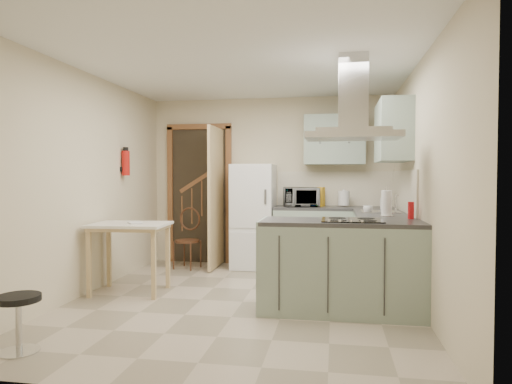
% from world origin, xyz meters
% --- Properties ---
extents(floor, '(4.20, 4.20, 0.00)m').
position_xyz_m(floor, '(0.00, 0.00, 0.00)').
color(floor, tan).
rests_on(floor, ground).
extents(ceiling, '(4.20, 4.20, 0.00)m').
position_xyz_m(ceiling, '(0.00, 0.00, 2.50)').
color(ceiling, silver).
rests_on(ceiling, back_wall).
extents(back_wall, '(3.60, 0.00, 3.60)m').
position_xyz_m(back_wall, '(0.00, 2.10, 1.25)').
color(back_wall, beige).
rests_on(back_wall, floor).
extents(left_wall, '(0.00, 4.20, 4.20)m').
position_xyz_m(left_wall, '(-1.80, 0.00, 1.25)').
color(left_wall, beige).
rests_on(left_wall, floor).
extents(right_wall, '(0.00, 4.20, 4.20)m').
position_xyz_m(right_wall, '(1.80, 0.00, 1.25)').
color(right_wall, beige).
rests_on(right_wall, floor).
extents(doorway, '(1.10, 0.12, 2.10)m').
position_xyz_m(doorway, '(-1.10, 2.07, 1.05)').
color(doorway, brown).
rests_on(doorway, floor).
extents(fridge, '(0.60, 0.60, 1.50)m').
position_xyz_m(fridge, '(-0.20, 1.80, 0.75)').
color(fridge, white).
rests_on(fridge, floor).
extents(counter_back, '(1.08, 0.60, 0.90)m').
position_xyz_m(counter_back, '(0.66, 1.80, 0.45)').
color(counter_back, '#9EB2A0').
rests_on(counter_back, floor).
extents(counter_right, '(0.60, 1.95, 0.90)m').
position_xyz_m(counter_right, '(1.50, 1.12, 0.45)').
color(counter_right, '#9EB2A0').
rests_on(counter_right, floor).
extents(splashback, '(1.68, 0.02, 0.50)m').
position_xyz_m(splashback, '(0.96, 2.09, 1.15)').
color(splashback, beige).
rests_on(splashback, counter_back).
extents(wall_cabinet_back, '(0.85, 0.35, 0.70)m').
position_xyz_m(wall_cabinet_back, '(0.95, 1.93, 1.85)').
color(wall_cabinet_back, '#9EB2A0').
rests_on(wall_cabinet_back, back_wall).
extents(wall_cabinet_right, '(0.35, 0.90, 0.70)m').
position_xyz_m(wall_cabinet_right, '(1.62, 0.85, 1.85)').
color(wall_cabinet_right, '#9EB2A0').
rests_on(wall_cabinet_right, right_wall).
extents(peninsula, '(1.55, 0.65, 0.90)m').
position_xyz_m(peninsula, '(1.02, -0.18, 0.45)').
color(peninsula, '#9EB2A0').
rests_on(peninsula, floor).
extents(hob, '(0.58, 0.50, 0.01)m').
position_xyz_m(hob, '(1.12, -0.18, 0.91)').
color(hob, black).
rests_on(hob, peninsula).
extents(extractor_hood, '(0.90, 0.55, 0.10)m').
position_xyz_m(extractor_hood, '(1.12, -0.18, 1.72)').
color(extractor_hood, silver).
rests_on(extractor_hood, ceiling).
extents(sink, '(0.45, 0.40, 0.01)m').
position_xyz_m(sink, '(1.50, 0.95, 0.91)').
color(sink, silver).
rests_on(sink, counter_right).
extents(fire_extinguisher, '(0.10, 0.10, 0.32)m').
position_xyz_m(fire_extinguisher, '(-1.74, 0.90, 1.50)').
color(fire_extinguisher, '#B2140F').
rests_on(fire_extinguisher, left_wall).
extents(drop_leaf_table, '(0.89, 0.69, 0.80)m').
position_xyz_m(drop_leaf_table, '(-1.34, 0.15, 0.40)').
color(drop_leaf_table, tan).
rests_on(drop_leaf_table, floor).
extents(bentwood_chair, '(0.42, 0.42, 0.79)m').
position_xyz_m(bentwood_chair, '(-1.13, 1.58, 0.40)').
color(bentwood_chair, '#4E241A').
rests_on(bentwood_chair, floor).
extents(stool, '(0.40, 0.40, 0.44)m').
position_xyz_m(stool, '(-1.39, -1.64, 0.22)').
color(stool, black).
rests_on(stool, floor).
extents(microwave, '(0.54, 0.42, 0.27)m').
position_xyz_m(microwave, '(0.49, 1.78, 1.03)').
color(microwave, black).
rests_on(microwave, counter_back).
extents(kettle, '(0.19, 0.19, 0.24)m').
position_xyz_m(kettle, '(1.08, 1.86, 1.02)').
color(kettle, silver).
rests_on(kettle, counter_back).
extents(cereal_box, '(0.11, 0.19, 0.27)m').
position_xyz_m(cereal_box, '(0.77, 1.89, 1.04)').
color(cereal_box, gold).
rests_on(cereal_box, counter_back).
extents(soap_bottle, '(0.11, 0.11, 0.21)m').
position_xyz_m(soap_bottle, '(1.59, 1.41, 1.01)').
color(soap_bottle, '#A8A8B4').
rests_on(soap_bottle, counter_right).
extents(paper_towel, '(0.13, 0.13, 0.29)m').
position_xyz_m(paper_towel, '(1.51, 0.37, 1.04)').
color(paper_towel, white).
rests_on(paper_towel, counter_right).
extents(cup, '(0.11, 0.11, 0.08)m').
position_xyz_m(cup, '(1.34, 0.80, 0.94)').
color(cup, silver).
rests_on(cup, counter_right).
extents(red_bottle, '(0.06, 0.06, 0.17)m').
position_xyz_m(red_bottle, '(1.71, 0.08, 0.99)').
color(red_bottle, red).
rests_on(red_bottle, peninsula).
extents(book, '(0.23, 0.24, 0.09)m').
position_xyz_m(book, '(-1.33, 0.11, 0.84)').
color(book, '#9F4035').
rests_on(book, drop_leaf_table).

